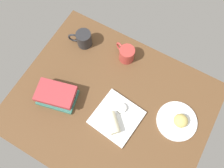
% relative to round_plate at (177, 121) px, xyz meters
% --- Properties ---
extents(dining_table, '(1.10, 0.90, 0.04)m').
position_rel_round_plate_xyz_m(dining_table, '(-0.36, -0.10, -0.03)').
color(dining_table, brown).
rests_on(dining_table, ground).
extents(round_plate, '(0.22, 0.22, 0.01)m').
position_rel_round_plate_xyz_m(round_plate, '(0.00, 0.00, 0.00)').
color(round_plate, white).
rests_on(round_plate, dining_table).
extents(scone_pastry, '(0.09, 0.08, 0.06)m').
position_rel_round_plate_xyz_m(scone_pastry, '(0.01, 0.00, 0.04)').
color(scone_pastry, tan).
rests_on(scone_pastry, round_plate).
extents(square_plate, '(0.26, 0.26, 0.02)m').
position_rel_round_plate_xyz_m(square_plate, '(-0.30, -0.15, 0.00)').
color(square_plate, white).
rests_on(square_plate, dining_table).
extents(sauce_cup, '(0.06, 0.06, 0.02)m').
position_rel_round_plate_xyz_m(sauce_cup, '(-0.30, -0.09, 0.02)').
color(sauce_cup, silver).
rests_on(sauce_cup, square_plate).
extents(breakfast_wrap, '(0.12, 0.12, 0.06)m').
position_rel_round_plate_xyz_m(breakfast_wrap, '(-0.30, -0.19, 0.04)').
color(breakfast_wrap, beige).
rests_on(breakfast_wrap, square_plate).
extents(book_stack, '(0.24, 0.19, 0.09)m').
position_rel_round_plate_xyz_m(book_stack, '(-0.65, -0.21, 0.04)').
color(book_stack, '#387260').
rests_on(book_stack, dining_table).
extents(coffee_mug, '(0.14, 0.09, 0.10)m').
position_rel_round_plate_xyz_m(coffee_mug, '(-0.71, 0.17, 0.05)').
color(coffee_mug, '#262628').
rests_on(coffee_mug, dining_table).
extents(second_mug, '(0.14, 0.09, 0.10)m').
position_rel_round_plate_xyz_m(second_mug, '(-0.43, 0.21, 0.04)').
color(second_mug, '#B23833').
rests_on(second_mug, dining_table).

